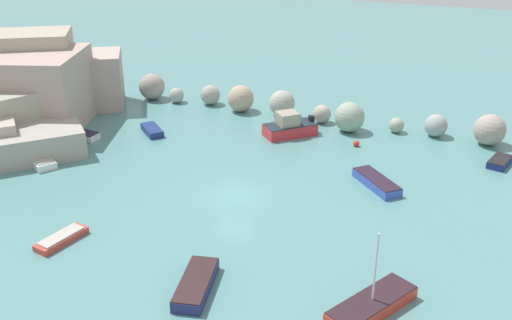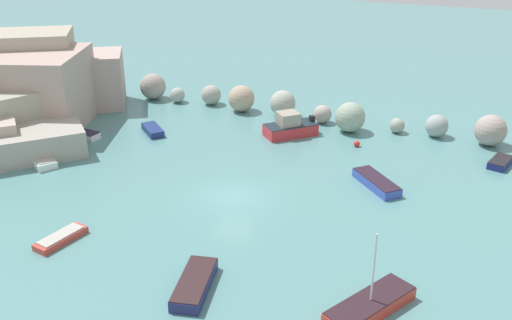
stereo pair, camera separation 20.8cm
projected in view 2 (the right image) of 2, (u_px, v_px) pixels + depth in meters
The scene contains 12 objects.
cove_water at pixel (234, 196), 38.05m from camera, with size 160.00×160.00×0.00m, color slate.
rock_breakwater at pixel (307, 108), 50.53m from camera, with size 35.85×4.19×2.48m.
channel_buoy at pixel (357, 144), 45.53m from camera, with size 0.48×0.48×0.48m, color red.
moored_boat_0 at pixel (153, 130), 48.12m from camera, with size 2.83×2.70×0.54m.
moored_boat_1 at pixel (290, 127), 47.51m from camera, with size 4.33×4.29×1.98m.
moored_boat_2 at pixel (376, 182), 39.22m from camera, with size 3.78×3.87×0.63m.
moored_boat_3 at pixel (61, 238), 33.01m from camera, with size 1.66×3.25×0.46m.
moored_boat_4 at pixel (194, 284), 28.92m from camera, with size 2.24×4.21×0.66m.
moored_boat_5 at pixel (43, 162), 42.32m from camera, with size 2.63×2.36×0.58m.
moored_boat_6 at pixel (370, 305), 27.34m from camera, with size 3.72×5.07×4.25m.
moored_boat_7 at pixel (500, 162), 42.29m from camera, with size 1.81×2.67×0.53m.
moored_boat_8 at pixel (82, 134), 47.26m from camera, with size 2.99×1.40×0.56m.
Camera 2 is at (13.86, -30.78, 17.77)m, focal length 41.21 mm.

